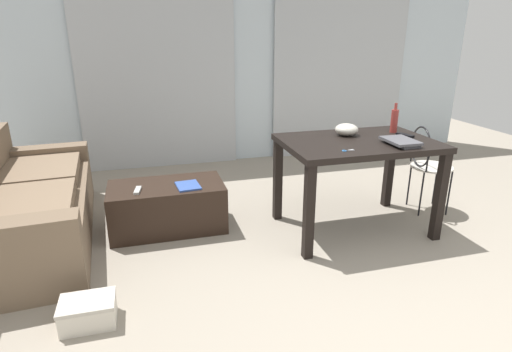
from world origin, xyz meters
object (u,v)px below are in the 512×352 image
Objects in this scene: magazine at (188,186)px; coffee_table at (167,207)px; couch at (23,206)px; craft_table at (357,153)px; bowl at (347,129)px; book_stack at (401,142)px; tv_remote_on_table at (405,135)px; bottle_near at (394,120)px; shoebox at (88,312)px; wire_chair at (426,159)px; scissors at (347,150)px; tv_remote_primary at (138,190)px.

coffee_table is at bearing 146.95° from magazine.
craft_table is at bearing -10.44° from couch.
book_stack is (0.27, -0.40, -0.03)m from bowl.
tv_remote_on_table is at bearing -8.73° from couch.
bottle_near reaches higher than shoebox.
bowl is at bearing 179.65° from wire_chair.
scissors is (-0.24, -0.27, 0.12)m from craft_table.
coffee_table is at bearing 174.05° from wire_chair.
bottle_near reaches higher than bowl.
scissors is 2.05m from shoebox.
book_stack is 1.89× the size of tv_remote_on_table.
coffee_table is 3.06× the size of shoebox.
shoebox is at bearing -97.17° from tv_remote_primary.
tv_remote_on_table is (-0.38, -0.16, 0.29)m from wire_chair.
bottle_near is 0.82m from scissors.
bowl is at bearing 63.39° from scissors.
scissors reaches higher than shoebox.
bowl is 2.41m from shoebox.
tv_remote_primary reaches higher than magazine.
magazine is at bearing 161.30° from book_stack.
bowl is 0.50m from tv_remote_on_table.
tv_remote_primary is (-1.79, 0.33, -0.27)m from craft_table.
scissors is at bearing -157.43° from wire_chair.
coffee_table is at bearing 171.02° from bowl.
coffee_table is 1.30m from shoebox.
couch is 3.08m from book_stack.
wire_chair is 5.27× the size of tv_remote_on_table.
book_stack is 1.27× the size of magazine.
coffee_table is 2.41m from wire_chair.
craft_table is at bearing 47.72° from scissors.
craft_table reaches higher than magazine.
shoebox is at bearing -156.12° from bowl.
tv_remote_primary reaches higher than shoebox.
bottle_near is at bearing -0.98° from bowl.
magazine is (1.32, -0.16, 0.11)m from couch.
tv_remote_on_table reaches higher than tv_remote_primary.
wire_chair is 5.31× the size of tv_remote_primary.
magazine is (0.18, -0.09, 0.21)m from coffee_table.
coffee_table is 6.20× the size of tv_remote_on_table.
tv_remote_primary is at bearing 175.32° from bowl.
bowl is at bearing 141.20° from tv_remote_on_table.
couch is 13.33× the size of tv_remote_primary.
tv_remote_on_table is at bearing 22.18° from scissors.
shoebox is (-0.73, -1.07, -0.33)m from magazine.
wire_chair is 4.19× the size of bowl.
tv_remote_on_table is (0.19, 0.23, -0.01)m from book_stack.
book_stack is at bearing -56.00° from bowl.
craft_table is at bearing -19.00° from magazine.
bottle_near is 0.46m from bowl.
book_stack reaches higher than wire_chair.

